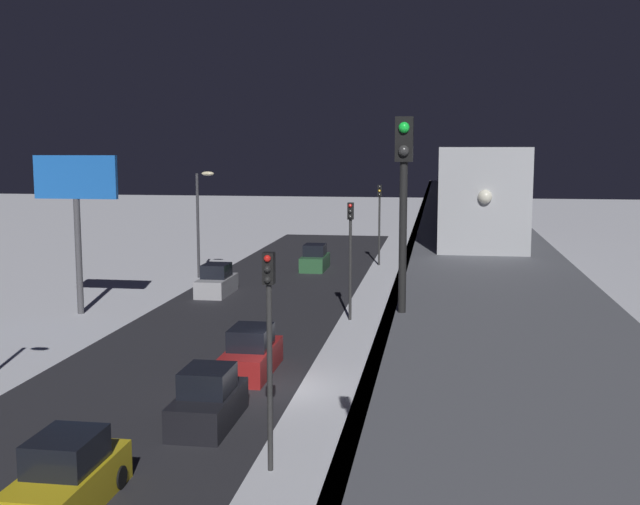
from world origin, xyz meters
TOP-DOWN VIEW (x-y plane):
  - ground_plane at (0.00, 0.00)m, footprint 240.00×240.00m
  - avenue_asphalt at (4.79, 0.00)m, footprint 11.00×107.99m
  - elevated_railway at (-7.32, 0.00)m, footprint 5.00×107.99m
  - subway_train at (-7.42, -23.55)m, footprint 2.94×55.47m
  - rail_signal at (-5.29, 13.06)m, footprint 0.36×0.41m
  - sedan_yellow at (3.39, 10.86)m, footprint 1.91×4.24m
  - sedan_silver at (7.99, -18.86)m, footprint 1.80×4.10m
  - sedan_black at (1.59, 4.28)m, footprint 1.80×4.04m
  - sedan_green at (3.39, -29.95)m, footprint 1.80×4.09m
  - sedan_red at (1.59, -1.88)m, footprint 1.80×4.48m
  - traffic_light_near at (-1.31, 7.72)m, footprint 0.32×0.44m
  - traffic_light_mid at (-1.31, -12.65)m, footprint 0.32×0.44m
  - traffic_light_far at (-1.31, -33.02)m, footprint 0.32×0.44m
  - commercial_billboard at (13.96, -12.02)m, footprint 4.80×0.36m
  - street_lamp_far at (10.87, -25.00)m, footprint 1.35×0.44m

SIDE VIEW (x-z plane):
  - ground_plane at x=0.00m, z-range 0.00..0.00m
  - avenue_asphalt at x=4.79m, z-range 0.00..0.01m
  - sedan_yellow at x=3.39m, z-range -0.20..1.77m
  - sedan_black at x=1.59m, z-range -0.19..1.78m
  - sedan_green at x=3.39m, z-range -0.19..1.78m
  - sedan_silver at x=7.99m, z-range -0.19..1.78m
  - sedan_red at x=1.59m, z-range -0.19..1.78m
  - traffic_light_near at x=-1.31m, z-range 1.00..7.40m
  - traffic_light_mid at x=-1.31m, z-range 1.00..7.40m
  - traffic_light_far at x=-1.31m, z-range 1.00..7.40m
  - street_lamp_far at x=10.87m, z-range 0.99..8.64m
  - elevated_railway at x=-7.32m, z-range 2.17..8.10m
  - commercial_billboard at x=13.96m, z-range 2.38..11.28m
  - subway_train at x=-7.42m, z-range 6.01..9.41m
  - rail_signal at x=-5.29m, z-range 6.66..10.66m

